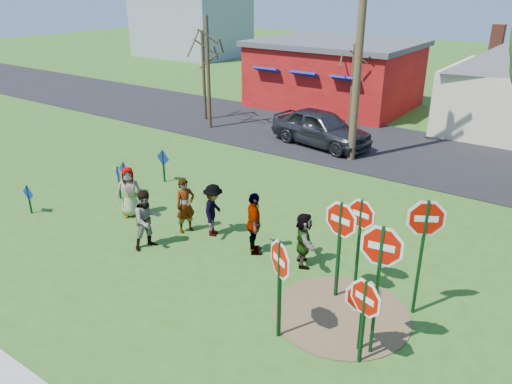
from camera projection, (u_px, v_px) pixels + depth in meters
ground at (219, 243)px, 14.80m from camera, size 120.00×120.00×0.00m
road at (374, 146)px, 23.44m from camera, size 120.00×7.50×0.04m
dirt_patch at (341, 314)px, 11.65m from camera, size 3.20×3.20×0.03m
red_building at (335, 73)px, 30.48m from camera, size 9.40×7.69×3.90m
distant_building at (191, 15)px, 50.68m from camera, size 10.00×8.00×8.00m
stop_sign_a at (280, 269)px, 10.29m from camera, size 0.99×0.59×2.49m
stop_sign_b at (361, 222)px, 11.98m from camera, size 1.00×0.19×2.56m
stop_sign_c at (380, 262)px, 9.61m from camera, size 1.15×0.18×3.11m
stop_sign_d at (425, 229)px, 10.88m from camera, size 1.01×0.59×3.03m
stop_sign_e at (363, 301)px, 10.07m from camera, size 0.89×0.51×1.84m
stop_sign_f at (365, 303)px, 9.65m from camera, size 1.01×0.38×2.08m
stop_sign_g at (340, 229)px, 11.61m from camera, size 1.17×0.23×2.69m
blue_diamond_a at (29, 196)px, 16.49m from camera, size 0.58×0.05×1.02m
blue_diamond_b at (119, 179)px, 17.55m from camera, size 0.56×0.26×1.24m
blue_diamond_c at (124, 174)px, 17.93m from camera, size 0.61×0.10×1.24m
blue_diamond_d at (163, 162)px, 19.04m from camera, size 0.65×0.06×1.30m
person_a at (129, 192)px, 16.26m from camera, size 0.95×0.98×1.69m
person_b at (185, 206)px, 15.21m from camera, size 0.60×0.73×1.73m
person_c at (147, 220)px, 14.26m from camera, size 0.92×1.04×1.78m
person_d at (213, 210)px, 15.02m from camera, size 0.98×1.21×1.64m
person_e at (254, 224)px, 13.95m from camera, size 1.04×1.12×1.84m
person_f at (304, 240)px, 13.41m from camera, size 1.25×1.41×1.55m
suv at (321, 128)px, 23.22m from camera, size 5.21×2.82×1.68m
utility_pole at (361, 29)px, 19.56m from camera, size 2.37×1.12×10.32m
bare_tree_west at (208, 57)px, 24.97m from camera, size 1.80×1.80×5.65m
bare_tree_east at (353, 73)px, 25.89m from camera, size 1.80×1.80×4.26m
bare_tree_mid at (203, 63)px, 26.79m from camera, size 1.80×1.80×4.80m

